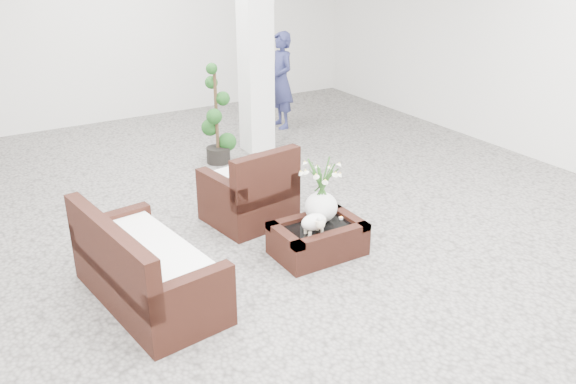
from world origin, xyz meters
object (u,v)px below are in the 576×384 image
coffee_table (318,240)px  topiary (216,115)px  loveseat (148,257)px  armchair (248,184)px

coffee_table → topiary: (0.27, 3.00, 0.55)m
loveseat → topiary: 3.57m
coffee_table → loveseat: 1.78m
loveseat → topiary: (2.03, 2.92, 0.28)m
coffee_table → topiary: topiary is taller
coffee_table → topiary: 3.06m
armchair → topiary: 2.02m
armchair → loveseat: size_ratio=0.57×
coffee_table → armchair: 1.14m
coffee_table → loveseat: (-1.76, 0.08, 0.28)m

